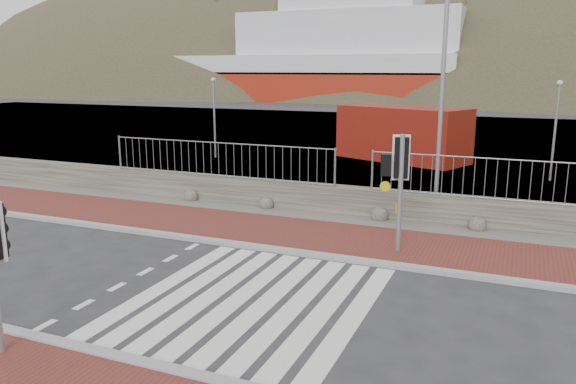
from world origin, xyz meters
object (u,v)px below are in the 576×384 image
at_px(ferry, 307,62).
at_px(streetlight, 447,75).
at_px(traffic_signal_far, 400,168).
at_px(shipping_container, 402,134).

relative_size(ferry, streetlight, 6.41).
height_order(ferry, streetlight, ferry).
bearing_deg(traffic_signal_far, shipping_container, -98.16).
bearing_deg(streetlight, ferry, 134.35).
relative_size(traffic_signal_far, streetlight, 0.39).
bearing_deg(streetlight, traffic_signal_far, -77.27).
relative_size(streetlight, shipping_container, 1.21).
bearing_deg(ferry, traffic_signal_far, -67.30).
distance_m(streetlight, shipping_container, 11.73).
height_order(traffic_signal_far, shipping_container, traffic_signal_far).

